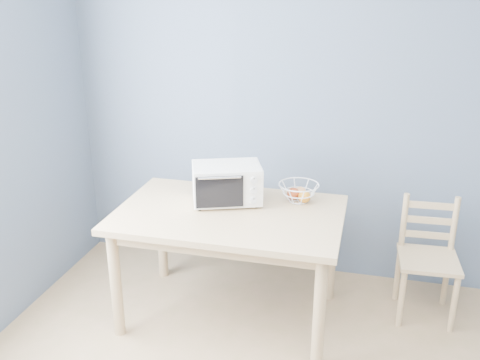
% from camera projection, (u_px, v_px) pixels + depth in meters
% --- Properties ---
extents(room, '(4.01, 4.51, 2.61)m').
position_uv_depth(room, '(301.00, 261.00, 1.61)').
color(room, tan).
rests_on(room, ground).
extents(dining_table, '(1.40, 0.90, 0.75)m').
position_uv_depth(dining_table, '(229.00, 226.00, 3.35)').
color(dining_table, tan).
rests_on(dining_table, ground).
extents(toaster_oven, '(0.51, 0.44, 0.25)m').
position_uv_depth(toaster_oven, '(224.00, 183.00, 3.41)').
color(toaster_oven, white).
rests_on(toaster_oven, dining_table).
extents(fruit_basket, '(0.35, 0.35, 0.12)m').
position_uv_depth(fruit_basket, '(299.00, 192.00, 3.45)').
color(fruit_basket, white).
rests_on(fruit_basket, dining_table).
extents(dining_chair, '(0.39, 0.39, 0.79)m').
position_uv_depth(dining_chair, '(427.00, 260.00, 3.48)').
color(dining_chair, tan).
rests_on(dining_chair, ground).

